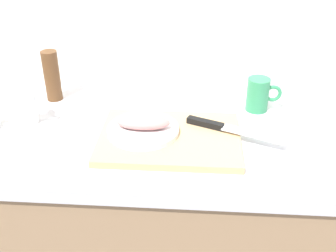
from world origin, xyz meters
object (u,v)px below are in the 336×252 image
at_px(chef_knife, 222,127).
at_px(coffee_mug_0, 259,94).
at_px(pepper_mill, 52,76).
at_px(white_plate, 143,130).
at_px(cutting_board, 168,138).
at_px(coffee_mug_2, 26,107).
at_px(fish_fillet, 143,122).

bearing_deg(chef_knife, coffee_mug_0, 77.50).
xyz_separation_m(coffee_mug_0, pepper_mill, (-0.67, 0.03, 0.03)).
distance_m(white_plate, pepper_mill, 0.41).
bearing_deg(coffee_mug_0, pepper_mill, 177.38).
distance_m(cutting_board, pepper_mill, 0.48).
distance_m(white_plate, coffee_mug_0, 0.40).
height_order(coffee_mug_2, pepper_mill, pepper_mill).
distance_m(fish_fillet, chef_knife, 0.23).
xyz_separation_m(coffee_mug_0, coffee_mug_2, (-0.71, -0.13, 0.00)).
bearing_deg(white_plate, chef_knife, 7.89).
bearing_deg(coffee_mug_2, fish_fillet, -10.54).
distance_m(chef_knife, coffee_mug_2, 0.59).
bearing_deg(coffee_mug_0, white_plate, -149.63).
bearing_deg(white_plate, cutting_board, -9.24).
xyz_separation_m(white_plate, fish_fillet, (0.00, 0.00, 0.03)).
bearing_deg(coffee_mug_2, cutting_board, -10.32).
xyz_separation_m(white_plate, coffee_mug_2, (-0.36, 0.07, 0.03)).
bearing_deg(cutting_board, white_plate, 170.76).
height_order(chef_knife, coffee_mug_0, coffee_mug_0).
xyz_separation_m(cutting_board, chef_knife, (0.15, 0.04, 0.02)).
distance_m(coffee_mug_2, pepper_mill, 0.17).
bearing_deg(cutting_board, chef_knife, 15.58).
height_order(white_plate, coffee_mug_0, coffee_mug_0).
relative_size(fish_fillet, pepper_mill, 0.90).
xyz_separation_m(cutting_board, coffee_mug_2, (-0.43, 0.08, 0.04)).
height_order(cutting_board, chef_knife, chef_knife).
relative_size(chef_knife, coffee_mug_2, 2.49).
relative_size(cutting_board, coffee_mug_0, 3.58).
xyz_separation_m(cutting_board, pepper_mill, (-0.40, 0.24, 0.07)).
bearing_deg(cutting_board, coffee_mug_2, 169.68).
bearing_deg(chef_knife, coffee_mug_2, -160.91).
relative_size(white_plate, fish_fillet, 1.33).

